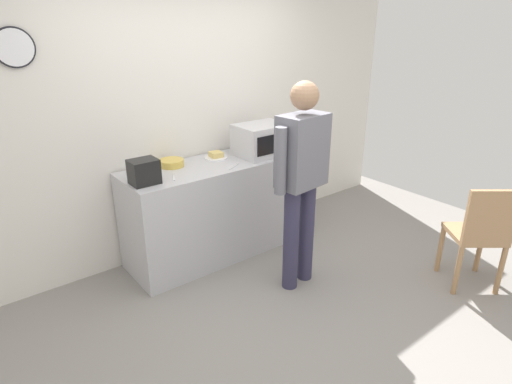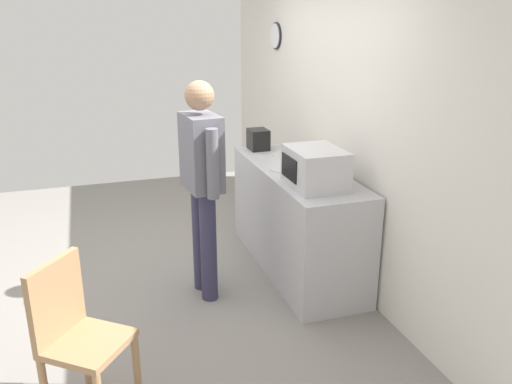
# 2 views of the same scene
# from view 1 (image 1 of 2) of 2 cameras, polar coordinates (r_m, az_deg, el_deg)

# --- Properties ---
(ground_plane) EXTENTS (6.00, 6.00, 0.00)m
(ground_plane) POSITION_cam_1_polar(r_m,az_deg,el_deg) (3.49, 5.34, -16.03)
(ground_plane) COLOR gray
(back_wall) EXTENTS (5.40, 0.13, 2.60)m
(back_wall) POSITION_cam_1_polar(r_m,az_deg,el_deg) (4.14, -9.56, 9.88)
(back_wall) COLOR silver
(back_wall) RESTS_ON ground_plane
(kitchen_counter) EXTENTS (1.81, 0.62, 0.93)m
(kitchen_counter) POSITION_cam_1_polar(r_m,az_deg,el_deg) (4.14, -4.90, -2.11)
(kitchen_counter) COLOR #B7B7BC
(kitchen_counter) RESTS_ON ground_plane
(microwave) EXTENTS (0.50, 0.39, 0.30)m
(microwave) POSITION_cam_1_polar(r_m,az_deg,el_deg) (4.16, 0.83, 7.03)
(microwave) COLOR silver
(microwave) RESTS_ON kitchen_counter
(sandwich_plate) EXTENTS (0.22, 0.22, 0.07)m
(sandwich_plate) POSITION_cam_1_polar(r_m,az_deg,el_deg) (4.09, -5.36, 4.79)
(sandwich_plate) COLOR white
(sandwich_plate) RESTS_ON kitchen_counter
(salad_bowl) EXTENTS (0.22, 0.22, 0.06)m
(salad_bowl) POSITION_cam_1_polar(r_m,az_deg,el_deg) (3.92, -11.22, 3.84)
(salad_bowl) COLOR gold
(salad_bowl) RESTS_ON kitchen_counter
(toaster) EXTENTS (0.22, 0.18, 0.20)m
(toaster) POSITION_cam_1_polar(r_m,az_deg,el_deg) (3.52, -14.76, 2.64)
(toaster) COLOR black
(toaster) RESTS_ON kitchen_counter
(fork_utensil) EXTENTS (0.09, 0.16, 0.01)m
(fork_utensil) POSITION_cam_1_polar(r_m,az_deg,el_deg) (3.63, -10.91, 1.96)
(fork_utensil) COLOR silver
(fork_utensil) RESTS_ON kitchen_counter
(spoon_utensil) EXTENTS (0.16, 0.10, 0.01)m
(spoon_utensil) POSITION_cam_1_polar(r_m,az_deg,el_deg) (3.84, -3.00, 3.45)
(spoon_utensil) COLOR silver
(spoon_utensil) RESTS_ON kitchen_counter
(person_standing) EXTENTS (0.59, 0.28, 1.74)m
(person_standing) POSITION_cam_1_polar(r_m,az_deg,el_deg) (3.42, 6.10, 2.64)
(person_standing) COLOR #32304C
(person_standing) RESTS_ON ground_plane
(wooden_chair) EXTENTS (0.56, 0.56, 0.94)m
(wooden_chair) POSITION_cam_1_polar(r_m,az_deg,el_deg) (3.98, 27.78, -4.83)
(wooden_chair) COLOR #A87F56
(wooden_chair) RESTS_ON ground_plane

